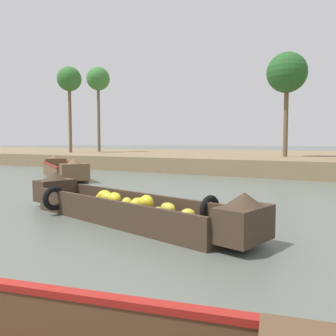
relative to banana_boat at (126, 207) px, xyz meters
The scene contains 7 objects.
ground_plane 4.88m from the banana_boat, 81.10° to the left, with size 300.00×300.00×0.00m, color #596056.
riverbank_strip 19.54m from the banana_boat, 87.79° to the left, with size 160.00×20.00×0.77m, color #7F6B4C.
banana_boat is the anchor object (origin of this frame).
cargo_boat_upstream 9.37m from the banana_boat, 144.43° to the left, with size 5.21×3.90×0.94m.
palm_tree_near 14.98m from the banana_boat, 90.49° to the left, with size 2.12×2.12×5.54m.
palm_tree_mid 22.11m from the banana_boat, 139.03° to the left, with size 1.83×1.83×6.49m.
palm_tree_far 24.35m from the banana_boat, 133.11° to the left, with size 1.93×1.93×7.05m.
Camera 1 is at (3.37, -0.13, 1.53)m, focal length 37.45 mm.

